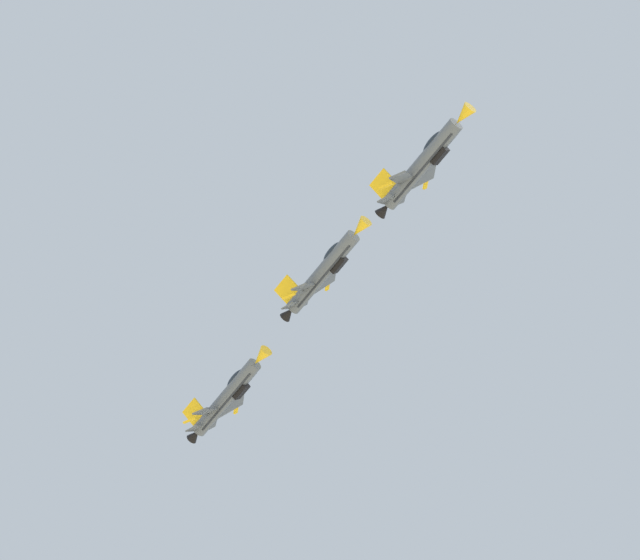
{
  "coord_description": "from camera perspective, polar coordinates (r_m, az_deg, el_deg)",
  "views": [
    {
      "loc": [
        -4.67,
        -4.91,
        1.83
      ],
      "look_at": [
        -30.52,
        79.22,
        145.63
      ],
      "focal_mm": 83.13,
      "sensor_mm": 36.0,
      "label": 1
    }
  ],
  "objects": [
    {
      "name": "fighter_jet_lead",
      "position": [
        159.83,
        4.01,
        4.53
      ],
      "size": [
        13.54,
        10.79,
        7.93
      ],
      "rotation": [
        0.0,
        0.89,
        4.06
      ],
      "color": "#4C5666"
    },
    {
      "name": "fighter_jet_left_wing",
      "position": [
        168.55,
        0.16,
        0.36
      ],
      "size": [
        13.55,
        10.79,
        8.3
      ],
      "rotation": [
        0.0,
        0.96,
        4.06
      ],
      "color": "#4C5666"
    },
    {
      "name": "fighter_jet_right_wing",
      "position": [
        175.22,
        -3.58,
        -4.49
      ],
      "size": [
        13.54,
        10.79,
        7.79
      ],
      "rotation": [
        0.0,
        0.87,
        4.06
      ],
      "color": "#4C5666"
    }
  ]
}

